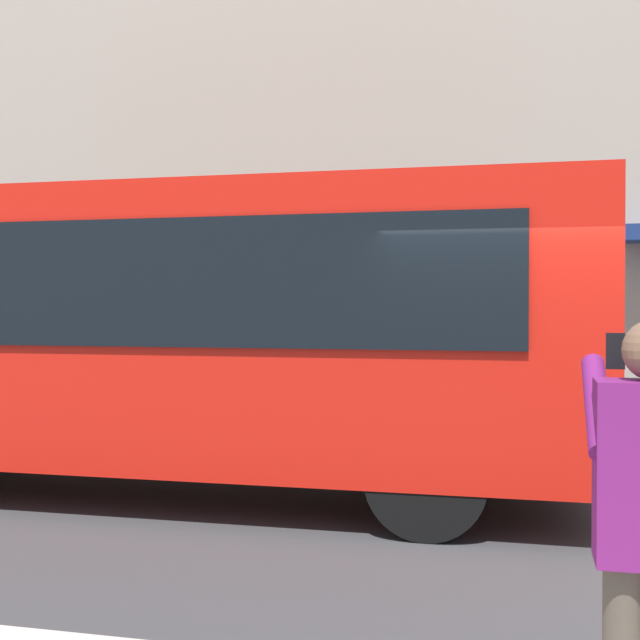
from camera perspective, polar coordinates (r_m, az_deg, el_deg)
ground_plane at (r=7.78m, az=14.48°, el=-13.22°), size 60.00×60.00×0.00m
building_facade_far at (r=14.91m, az=14.29°, el=16.82°), size 28.00×1.55×12.00m
red_bus at (r=8.79m, az=-11.86°, el=-0.48°), size 9.05×2.54×3.08m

